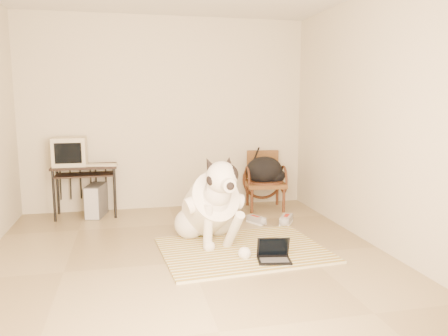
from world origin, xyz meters
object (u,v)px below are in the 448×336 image
object	(u,v)px
laptop	(274,255)
pc_tower	(96,200)
crt_monitor	(70,151)
rattan_chair	(265,180)
computer_desk	(85,173)
backpack	(266,171)
dog	(210,206)

from	to	relation	value
laptop	pc_tower	world-z (taller)	pc_tower
crt_monitor	pc_tower	world-z (taller)	crt_monitor
rattan_chair	pc_tower	bearing A→B (deg)	178.23
crt_monitor	rattan_chair	bearing A→B (deg)	-2.96
computer_desk	crt_monitor	distance (m)	0.34
computer_desk	pc_tower	world-z (taller)	computer_desk
computer_desk	backpack	bearing A→B (deg)	-3.89
laptop	pc_tower	size ratio (longest dim) A/B	0.71
dog	backpack	bearing A→B (deg)	50.49
laptop	computer_desk	world-z (taller)	computer_desk
crt_monitor	rattan_chair	distance (m)	2.70
laptop	rattan_chair	size ratio (longest dim) A/B	0.42
dog	pc_tower	bearing A→B (deg)	132.48
laptop	computer_desk	bearing A→B (deg)	131.63
crt_monitor	pc_tower	xyz separation A→B (m)	(0.31, -0.07, -0.66)
crt_monitor	backpack	bearing A→B (deg)	-4.52
dog	laptop	bearing A→B (deg)	-55.76
computer_desk	rattan_chair	bearing A→B (deg)	-2.23
computer_desk	backpack	xyz separation A→B (m)	(2.47, -0.17, -0.04)
dog	rattan_chair	xyz separation A→B (m)	(1.05, 1.34, 0.01)
laptop	crt_monitor	bearing A→B (deg)	133.63
backpack	rattan_chair	bearing A→B (deg)	85.22
computer_desk	rattan_chair	world-z (taller)	rattan_chair
laptop	backpack	world-z (taller)	backpack
laptop	backpack	size ratio (longest dim) A/B	0.62
laptop	computer_desk	distance (m)	2.93
laptop	crt_monitor	distance (m)	3.14
computer_desk	crt_monitor	xyz separation A→B (m)	(-0.18, 0.04, 0.28)
pc_tower	computer_desk	bearing A→B (deg)	169.70
laptop	crt_monitor	size ratio (longest dim) A/B	0.83
laptop	pc_tower	distance (m)	2.78
dog	laptop	size ratio (longest dim) A/B	3.97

